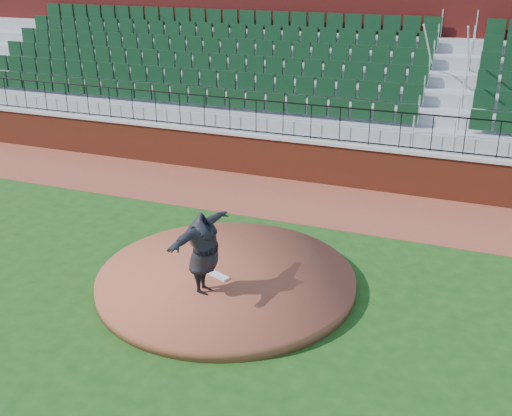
% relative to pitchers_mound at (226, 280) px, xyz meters
% --- Properties ---
extents(ground, '(90.00, 90.00, 0.00)m').
position_rel_pitchers_mound_xyz_m(ground, '(0.20, -0.33, -0.12)').
color(ground, '#184213').
rests_on(ground, ground).
extents(warning_track, '(34.00, 3.20, 0.01)m').
position_rel_pitchers_mound_xyz_m(warning_track, '(0.20, 5.07, -0.12)').
color(warning_track, brown).
rests_on(warning_track, ground).
extents(field_wall, '(34.00, 0.35, 1.20)m').
position_rel_pitchers_mound_xyz_m(field_wall, '(0.20, 6.67, 0.47)').
color(field_wall, maroon).
rests_on(field_wall, ground).
extents(wall_cap, '(34.00, 0.45, 0.10)m').
position_rel_pitchers_mound_xyz_m(wall_cap, '(0.20, 6.67, 1.12)').
color(wall_cap, '#B7B7B7').
rests_on(wall_cap, field_wall).
extents(wall_railing, '(34.00, 0.05, 1.00)m').
position_rel_pitchers_mound_xyz_m(wall_railing, '(0.20, 6.67, 1.67)').
color(wall_railing, black).
rests_on(wall_railing, wall_cap).
extents(seating_stands, '(34.00, 5.10, 4.60)m').
position_rel_pitchers_mound_xyz_m(seating_stands, '(0.20, 9.39, 2.18)').
color(seating_stands, gray).
rests_on(seating_stands, ground).
extents(concourse_wall, '(34.00, 0.50, 5.50)m').
position_rel_pitchers_mound_xyz_m(concourse_wall, '(0.20, 12.19, 2.62)').
color(concourse_wall, maroon).
rests_on(concourse_wall, ground).
extents(pitchers_mound, '(5.28, 5.28, 0.25)m').
position_rel_pitchers_mound_xyz_m(pitchers_mound, '(0.00, 0.00, 0.00)').
color(pitchers_mound, brown).
rests_on(pitchers_mound, ground).
extents(pitching_rubber, '(0.65, 0.39, 0.04)m').
position_rel_pitchers_mound_xyz_m(pitching_rubber, '(-0.17, -0.11, 0.15)').
color(pitching_rubber, silver).
rests_on(pitching_rubber, pitchers_mound).
extents(pitcher, '(0.74, 2.09, 1.67)m').
position_rel_pitchers_mound_xyz_m(pitcher, '(-0.11, -0.78, 0.96)').
color(pitcher, black).
rests_on(pitcher, pitchers_mound).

